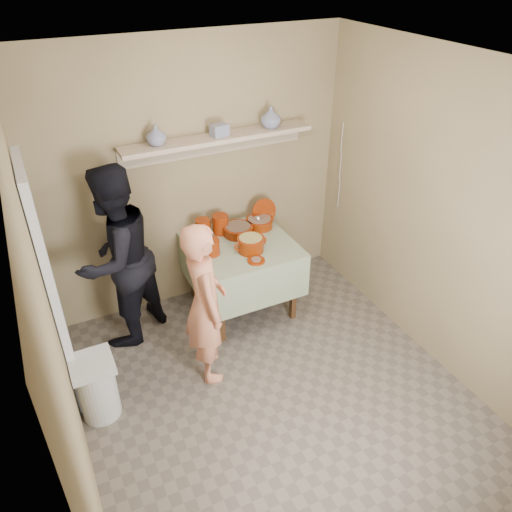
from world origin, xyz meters
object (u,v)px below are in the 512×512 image
trash_bin (97,387)px  serving_table (241,254)px  person_helper (117,258)px  person_cook (205,303)px  cazuela_rice (251,243)px

trash_bin → serving_table: bearing=25.4°
person_helper → trash_bin: size_ratio=3.06×
person_cook → trash_bin: person_cook is taller
person_cook → trash_bin: bearing=101.7°
person_cook → serving_table: 0.93m
person_cook → serving_table: (0.63, 0.68, -0.09)m
person_helper → trash_bin: bearing=28.0°
person_cook → person_helper: bearing=41.1°
cazuela_rice → serving_table: bearing=99.0°
person_cook → serving_table: person_cook is taller
cazuela_rice → trash_bin: bearing=-159.9°
person_helper → cazuela_rice: (1.17, -0.26, -0.01)m
person_helper → serving_table: bearing=139.9°
person_cook → cazuela_rice: 0.84m
trash_bin → person_helper: bearing=63.1°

